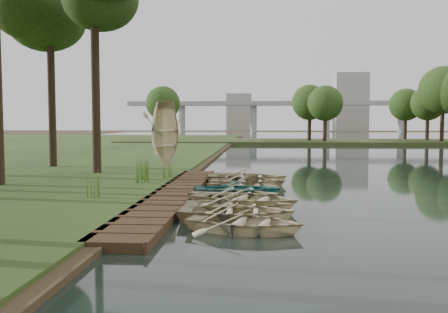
# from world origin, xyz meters

# --- Properties ---
(ground) EXTENTS (300.00, 300.00, 0.00)m
(ground) POSITION_xyz_m (0.00, 0.00, 0.00)
(ground) COLOR #3D2F1D
(boardwalk) EXTENTS (1.60, 16.00, 0.30)m
(boardwalk) POSITION_xyz_m (-1.60, 0.00, 0.15)
(boardwalk) COLOR #372515
(boardwalk) RESTS_ON ground
(peninsula) EXTENTS (50.00, 14.00, 0.45)m
(peninsula) POSITION_xyz_m (8.00, 50.00, 0.23)
(peninsula) COLOR #33401C
(peninsula) RESTS_ON ground
(far_trees) EXTENTS (45.60, 5.60, 8.80)m
(far_trees) POSITION_xyz_m (4.67, 50.00, 6.43)
(far_trees) COLOR black
(far_trees) RESTS_ON peninsula
(bridge) EXTENTS (95.90, 4.00, 8.60)m
(bridge) POSITION_xyz_m (12.31, 120.00, 7.08)
(bridge) COLOR #A5A5A0
(bridge) RESTS_ON ground
(building_a) EXTENTS (10.00, 8.00, 18.00)m
(building_a) POSITION_xyz_m (30.00, 140.00, 9.00)
(building_a) COLOR #A5A5A0
(building_a) RESTS_ON ground
(building_b) EXTENTS (8.00, 8.00, 12.00)m
(building_b) POSITION_xyz_m (-5.00, 145.00, 6.00)
(building_b) COLOR #A5A5A0
(building_b) RESTS_ON ground
(rowboat_0) EXTENTS (3.60, 2.97, 0.65)m
(rowboat_0) POSITION_xyz_m (1.27, -5.62, 0.37)
(rowboat_0) COLOR #C8B991
(rowboat_0) RESTS_ON water
(rowboat_1) EXTENTS (3.44, 2.48, 0.71)m
(rowboat_1) POSITION_xyz_m (0.98, -4.26, 0.40)
(rowboat_1) COLOR #C8B991
(rowboat_1) RESTS_ON water
(rowboat_2) EXTENTS (3.35, 2.43, 0.68)m
(rowboat_2) POSITION_xyz_m (0.95, -3.05, 0.39)
(rowboat_2) COLOR #C8B991
(rowboat_2) RESTS_ON water
(rowboat_3) EXTENTS (4.36, 3.72, 0.76)m
(rowboat_3) POSITION_xyz_m (1.16, -1.98, 0.43)
(rowboat_3) COLOR #C8B991
(rowboat_3) RESTS_ON water
(rowboat_4) EXTENTS (3.44, 2.59, 0.67)m
(rowboat_4) POSITION_xyz_m (0.72, -0.60, 0.39)
(rowboat_4) COLOR #C8B991
(rowboat_4) RESTS_ON water
(rowboat_5) EXTENTS (3.51, 2.61, 0.70)m
(rowboat_5) POSITION_xyz_m (0.81, 0.54, 0.40)
(rowboat_5) COLOR teal
(rowboat_5) RESTS_ON water
(rowboat_6) EXTENTS (3.60, 3.07, 0.63)m
(rowboat_6) POSITION_xyz_m (0.99, 2.01, 0.37)
(rowboat_6) COLOR #C8B991
(rowboat_6) RESTS_ON water
(rowboat_7) EXTENTS (3.34, 2.39, 0.69)m
(rowboat_7) POSITION_xyz_m (1.13, 3.21, 0.40)
(rowboat_7) COLOR #C8B991
(rowboat_7) RESTS_ON water
(rowboat_8) EXTENTS (3.74, 2.68, 0.77)m
(rowboat_8) POSITION_xyz_m (1.07, 4.59, 0.44)
(rowboat_8) COLOR #C8B991
(rowboat_8) RESTS_ON water
(rowboat_9) EXTENTS (3.62, 3.02, 0.64)m
(rowboat_9) POSITION_xyz_m (0.81, 5.74, 0.37)
(rowboat_9) COLOR #C8B991
(rowboat_9) RESTS_ON water
(stored_rowboat) EXTENTS (4.65, 4.60, 0.79)m
(stored_rowboat) POSITION_xyz_m (-3.67, 9.14, 0.70)
(stored_rowboat) COLOR #C8B991
(stored_rowboat) RESTS_ON bank
(tree_6) EXTENTS (4.85, 4.85, 11.83)m
(tree_6) POSITION_xyz_m (-10.63, 10.24, 9.98)
(tree_6) COLOR black
(tree_6) RESTS_ON bank
(reeds_0) EXTENTS (0.60, 0.60, 0.95)m
(reeds_0) POSITION_xyz_m (-4.16, -1.65, 0.77)
(reeds_0) COLOR #3F661E
(reeds_0) RESTS_ON bank
(reeds_1) EXTENTS (0.60, 0.60, 1.01)m
(reeds_1) POSITION_xyz_m (-3.45, 2.70, 0.81)
(reeds_1) COLOR #3F661E
(reeds_1) RESTS_ON bank
(reeds_2) EXTENTS (0.60, 0.60, 0.98)m
(reeds_2) POSITION_xyz_m (-3.64, 3.91, 0.79)
(reeds_2) COLOR #3F661E
(reeds_2) RESTS_ON bank
(reeds_3) EXTENTS (0.60, 0.60, 0.86)m
(reeds_3) POSITION_xyz_m (-2.77, 4.84, 0.73)
(reeds_3) COLOR #3F661E
(reeds_3) RESTS_ON bank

